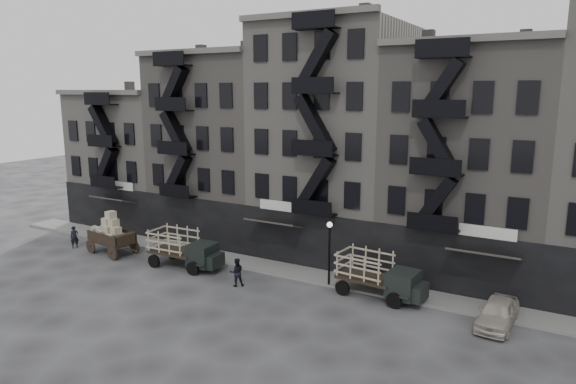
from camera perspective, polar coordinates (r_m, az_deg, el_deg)
The scene contains 14 objects.
ground at distance 32.80m, azimuth -2.27°, elevation -10.95°, with size 140.00×140.00×0.00m, color #38383A.
sidewalk at distance 35.79m, azimuth 0.92°, elevation -8.86°, with size 55.00×2.50×0.15m, color slate.
building_west at distance 51.06m, azimuth -15.77°, elevation 3.67°, with size 10.00×11.35×13.20m.
building_midwest at distance 44.38m, azimuth -6.68°, elevation 4.87°, with size 10.00×11.35×16.20m.
building_center at distance 39.24m, azimuth 5.23°, elevation 5.54°, with size 10.00×11.35×18.20m.
building_mideast at distance 36.44m, azimuth 19.70°, elevation 2.89°, with size 10.00×11.35×16.20m.
lamp_post at distance 32.68m, azimuth 4.62°, elevation -5.88°, with size 0.36×0.36×4.28m.
horse at distance 46.19m, azimuth -20.45°, elevation -4.05°, with size 0.81×1.78×1.51m, color silver.
wagon at distance 41.71m, azimuth -19.14°, elevation -3.99°, with size 4.09×2.55×3.26m.
stake_truck_west at distance 37.17m, azimuth -11.49°, elevation -5.92°, with size 5.53×2.49×2.73m.
stake_truck_east at distance 31.89m, azimuth 10.02°, elevation -8.80°, with size 5.57×2.66×2.71m.
car_east at distance 30.24m, azimuth 22.26°, elevation -12.31°, with size 1.74×4.32×1.47m, color #B6AFA3.
pedestrian_west at distance 44.37m, azimuth -22.63°, elevation -4.65°, with size 0.65×0.42×1.78m, color black.
pedestrian_mid at distance 33.42m, azimuth -5.73°, elevation -8.85°, with size 0.90×0.70×1.86m, color black.
Camera 1 is at (16.04, -25.77, 12.42)m, focal length 32.00 mm.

